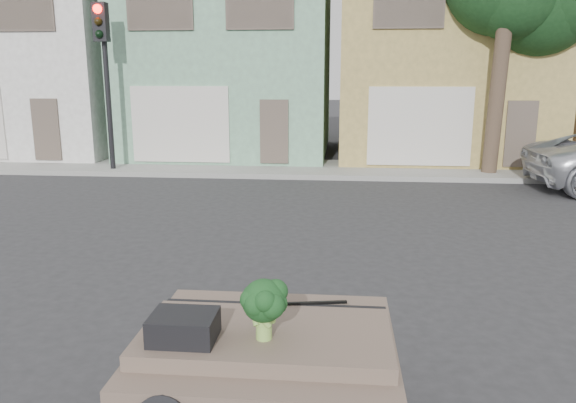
# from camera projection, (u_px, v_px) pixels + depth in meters

# --- Properties ---
(ground_plane) EXTENTS (120.00, 120.00, 0.00)m
(ground_plane) POSITION_uv_depth(u_px,v_px,m) (297.00, 303.00, 7.60)
(ground_plane) COLOR #303033
(ground_plane) RESTS_ON ground
(sidewalk) EXTENTS (40.00, 3.00, 0.15)m
(sidewalk) POSITION_uv_depth(u_px,v_px,m) (323.00, 169.00, 17.77)
(sidewalk) COLOR gray
(sidewalk) RESTS_ON ground
(townhouse_white) EXTENTS (7.20, 8.20, 7.55)m
(townhouse_white) POSITION_uv_depth(u_px,v_px,m) (45.00, 54.00, 21.83)
(townhouse_white) COLOR silver
(townhouse_white) RESTS_ON ground
(townhouse_mint) EXTENTS (7.20, 8.20, 7.55)m
(townhouse_mint) POSITION_uv_depth(u_px,v_px,m) (235.00, 53.00, 21.15)
(townhouse_mint) COLOR #79AB8A
(townhouse_mint) RESTS_ON ground
(townhouse_tan) EXTENTS (7.20, 8.20, 7.55)m
(townhouse_tan) POSITION_uv_depth(u_px,v_px,m) (437.00, 53.00, 20.47)
(townhouse_tan) COLOR tan
(townhouse_tan) RESTS_ON ground
(traffic_signal) EXTENTS (0.40, 0.40, 5.10)m
(traffic_signal) POSITION_uv_depth(u_px,v_px,m) (106.00, 90.00, 16.84)
(traffic_signal) COLOR black
(traffic_signal) RESTS_ON ground
(tree_near) EXTENTS (4.40, 4.00, 8.50)m
(tree_near) POSITION_uv_depth(u_px,v_px,m) (502.00, 29.00, 15.71)
(tree_near) COLOR #173B1A
(tree_near) RESTS_ON ground
(car_dashboard) EXTENTS (2.00, 1.80, 1.12)m
(car_dashboard) POSITION_uv_depth(u_px,v_px,m) (269.00, 386.00, 4.56)
(car_dashboard) COLOR brown
(car_dashboard) RESTS_ON ground
(instrument_hump) EXTENTS (0.48, 0.38, 0.20)m
(instrument_hump) POSITION_uv_depth(u_px,v_px,m) (184.00, 327.00, 4.13)
(instrument_hump) COLOR black
(instrument_hump) RESTS_ON car_dashboard
(wiper_arm) EXTENTS (0.69, 0.15, 0.02)m
(wiper_arm) POSITION_uv_depth(u_px,v_px,m) (306.00, 303.00, 4.78)
(wiper_arm) COLOR black
(wiper_arm) RESTS_ON car_dashboard
(broccoli) EXTENTS (0.45, 0.45, 0.47)m
(broccoli) POSITION_uv_depth(u_px,v_px,m) (264.00, 309.00, 4.11)
(broccoli) COLOR #133716
(broccoli) RESTS_ON car_dashboard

